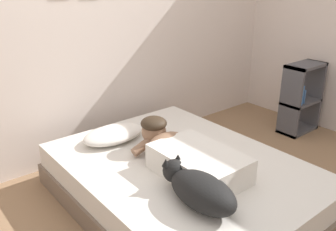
# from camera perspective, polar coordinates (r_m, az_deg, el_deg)

# --- Properties ---
(ground_plane) EXTENTS (12.70, 12.70, 0.00)m
(ground_plane) POSITION_cam_1_polar(r_m,az_deg,el_deg) (2.71, 6.14, -15.96)
(ground_plane) COLOR #8C6B4C
(back_wall) EXTENTS (4.35, 0.12, 2.50)m
(back_wall) POSITION_cam_1_polar(r_m,az_deg,el_deg) (3.36, -11.61, 14.55)
(back_wall) COLOR silver
(back_wall) RESTS_ON ground
(bed) EXTENTS (1.46, 1.95, 0.35)m
(bed) POSITION_cam_1_polar(r_m,az_deg,el_deg) (2.77, 2.25, -10.51)
(bed) COLOR #726051
(bed) RESTS_ON ground
(pillow) EXTENTS (0.52, 0.32, 0.11)m
(pillow) POSITION_cam_1_polar(r_m,az_deg,el_deg) (3.01, -8.52, -2.92)
(pillow) COLOR white
(pillow) RESTS_ON bed
(person_lying) EXTENTS (0.43, 0.92, 0.27)m
(person_lying) POSITION_cam_1_polar(r_m,az_deg,el_deg) (2.56, 2.69, -6.04)
(person_lying) COLOR silver
(person_lying) RESTS_ON bed
(dog) EXTENTS (0.26, 0.57, 0.21)m
(dog) POSITION_cam_1_polar(r_m,az_deg,el_deg) (2.20, 4.82, -11.33)
(dog) COLOR black
(dog) RESTS_ON bed
(coffee_cup) EXTENTS (0.12, 0.09, 0.07)m
(coffee_cup) POSITION_cam_1_polar(r_m,az_deg,el_deg) (3.03, -2.15, -2.87)
(coffee_cup) COLOR white
(coffee_cup) RESTS_ON bed
(cell_phone) EXTENTS (0.07, 0.14, 0.01)m
(cell_phone) POSITION_cam_1_polar(r_m,az_deg,el_deg) (2.89, 3.77, -4.88)
(cell_phone) COLOR black
(cell_phone) RESTS_ON bed
(bookshelf) EXTENTS (0.45, 0.24, 0.75)m
(bookshelf) POSITION_cam_1_polar(r_m,az_deg,el_deg) (4.14, 19.98, 2.55)
(bookshelf) COLOR #4C4C51
(bookshelf) RESTS_ON ground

